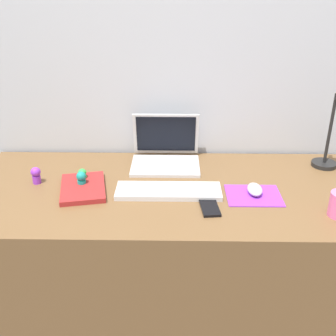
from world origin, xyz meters
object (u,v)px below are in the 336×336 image
object	(u,v)px
laptop	(166,151)
toy_figurine_purple	(36,175)
toy_figurine_teal	(81,180)
desk_lamp	(333,131)
notebook_pad	(83,188)
toy_figurine_green	(82,175)
keyboard	(168,191)
mouse	(255,189)
cell_phone	(209,207)

from	to	relation	value
laptop	toy_figurine_purple	world-z (taller)	laptop
laptop	toy_figurine_teal	world-z (taller)	laptop
desk_lamp	toy_figurine_purple	distance (m)	1.25
notebook_pad	toy_figurine_green	size ratio (longest dim) A/B	4.13
notebook_pad	toy_figurine_green	distance (m)	0.08
keyboard	mouse	world-z (taller)	mouse
mouse	notebook_pad	size ratio (longest dim) A/B	0.40
desk_lamp	notebook_pad	size ratio (longest dim) A/B	1.58
keyboard	desk_lamp	bearing A→B (deg)	18.80
cell_phone	desk_lamp	xyz separation A→B (m)	(0.54, 0.35, 0.17)
toy_figurine_purple	toy_figurine_teal	size ratio (longest dim) A/B	1.01
desk_lamp	cell_phone	bearing A→B (deg)	-147.38
notebook_pad	toy_figurine_teal	size ratio (longest dim) A/B	3.45
toy_figurine_purple	cell_phone	bearing A→B (deg)	-15.21
laptop	toy_figurine_teal	size ratio (longest dim) A/B	4.31
mouse	toy_figurine_teal	distance (m)	0.68
desk_lamp	toy_figurine_teal	bearing A→B (deg)	-169.24
toy_figurine_green	cell_phone	bearing A→B (deg)	-21.81
desk_lamp	toy_figurine_green	distance (m)	1.07
toy_figurine_green	toy_figurine_teal	xyz separation A→B (m)	(0.01, -0.06, 0.01)
laptop	mouse	bearing A→B (deg)	-39.66
toy_figurine_green	keyboard	bearing A→B (deg)	-14.67
toy_figurine_green	mouse	bearing A→B (deg)	-7.74
toy_figurine_purple	toy_figurine_teal	world-z (taller)	same
toy_figurine_purple	notebook_pad	bearing A→B (deg)	-16.12
notebook_pad	cell_phone	bearing A→B (deg)	-26.43
notebook_pad	toy_figurine_green	world-z (taller)	toy_figurine_green
cell_phone	toy_figurine_purple	size ratio (longest dim) A/B	1.83
cell_phone	notebook_pad	distance (m)	0.51
mouse	toy_figurine_teal	xyz separation A→B (m)	(-0.68, 0.04, 0.02)
laptop	notebook_pad	distance (m)	0.42
keyboard	toy_figurine_teal	world-z (taller)	toy_figurine_teal
mouse	toy_figurine_green	bearing A→B (deg)	172.26
notebook_pad	toy_figurine_teal	world-z (taller)	toy_figurine_teal
cell_phone	toy_figurine_green	bearing A→B (deg)	151.98
toy_figurine_purple	laptop	bearing A→B (deg)	22.18
keyboard	cell_phone	size ratio (longest dim) A/B	3.20
desk_lamp	keyboard	bearing A→B (deg)	-161.20
mouse	toy_figurine_purple	size ratio (longest dim) A/B	1.37
mouse	desk_lamp	size ratio (longest dim) A/B	0.25
desk_lamp	toy_figurine_teal	size ratio (longest dim) A/B	5.43
mouse	toy_figurine_green	world-z (taller)	toy_figurine_green
toy_figurine_green	notebook_pad	bearing A→B (deg)	-77.87
keyboard	mouse	distance (m)	0.34
laptop	mouse	xyz separation A→B (m)	(0.35, -0.29, -0.03)
laptop	toy_figurine_green	size ratio (longest dim) A/B	5.16
toy_figurine_purple	toy_figurine_teal	xyz separation A→B (m)	(0.19, -0.04, -0.00)
cell_phone	desk_lamp	size ratio (longest dim) A/B	0.34
keyboard	toy_figurine_green	distance (m)	0.37
keyboard	toy_figurine_teal	xyz separation A→B (m)	(-0.35, 0.04, 0.03)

